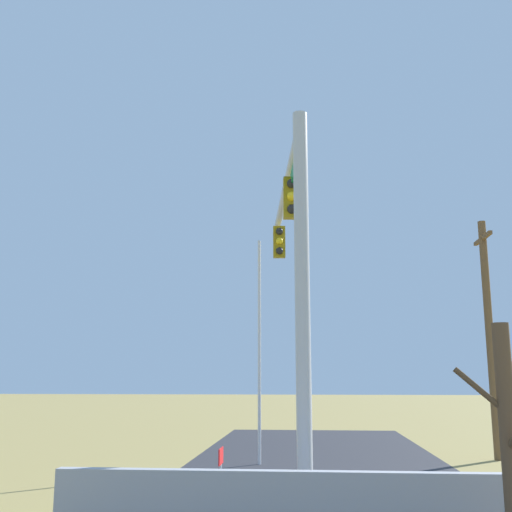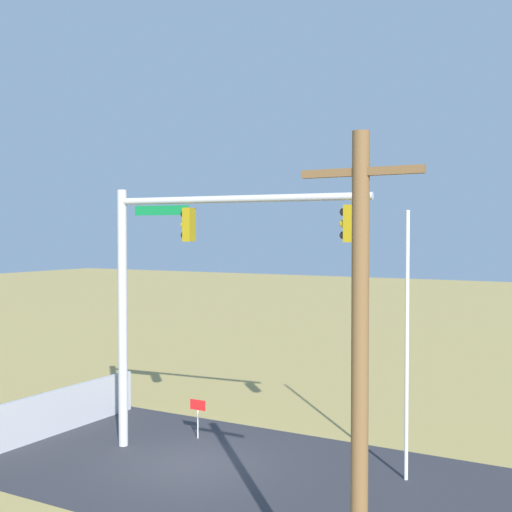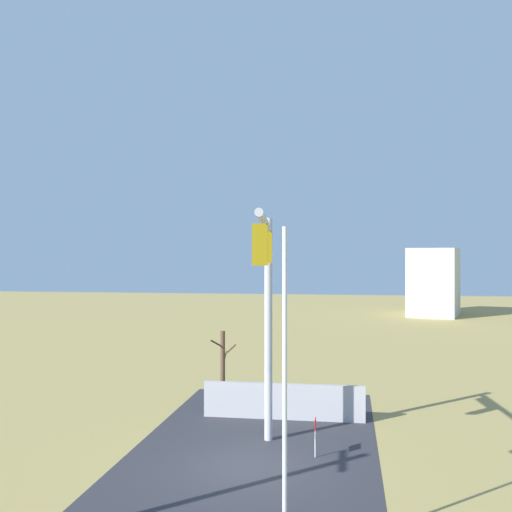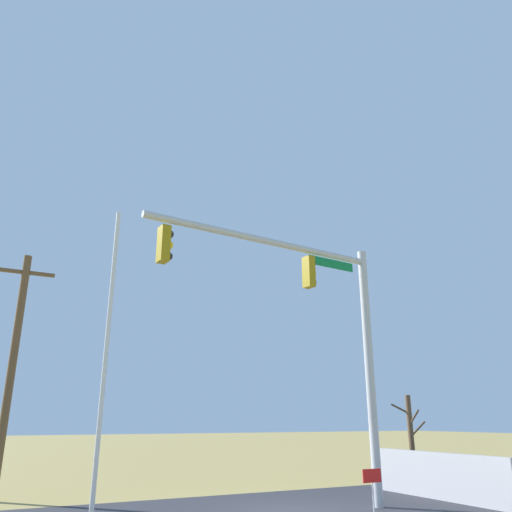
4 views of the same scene
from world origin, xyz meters
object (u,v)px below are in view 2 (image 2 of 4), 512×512
at_px(signal_mast, 179,269).
at_px(flagpole, 407,346).
at_px(utility_pole, 360,387).
at_px(open_sign, 198,410).

bearing_deg(signal_mast, flagpole, -168.90).
xyz_separation_m(utility_pole, open_sign, (8.33, -7.83, -3.20)).
relative_size(utility_pole, open_sign, 6.47).
distance_m(flagpole, utility_pole, 7.77).
bearing_deg(signal_mast, utility_pole, 141.49).
xyz_separation_m(signal_mast, open_sign, (0.38, -1.50, -4.47)).
xyz_separation_m(signal_mast, utility_pole, (-7.95, 6.33, -1.27)).
bearing_deg(signal_mast, open_sign, -75.81).
bearing_deg(utility_pole, signal_mast, -38.51).
xyz_separation_m(signal_mast, flagpole, (-6.34, -1.24, -1.88)).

